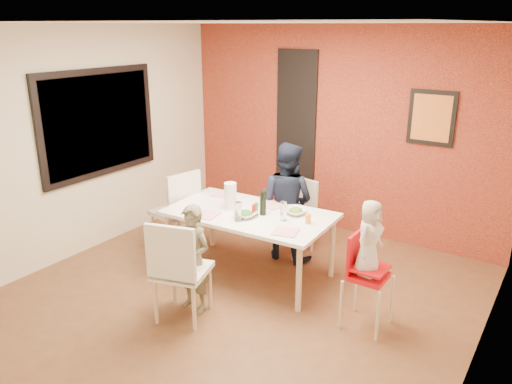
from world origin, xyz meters
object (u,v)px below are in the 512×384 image
Objects in this scene: wine_bottle at (263,203)px; paper_towel_roll at (230,196)px; chair_left at (179,207)px; child_far at (287,201)px; high_chair at (364,272)px; chair_far at (297,212)px; toddler at (369,238)px; chair_near at (178,267)px; child_near at (193,259)px; dining_table at (250,218)px.

wine_bottle is 0.40m from paper_towel_roll.
chair_left is 0.73× the size of child_far.
high_chair is at bearing 148.04° from child_far.
toddler reaches higher than chair_far.
chair_left is 3.93× the size of wine_bottle.
chair_near is at bearing 86.87° from child_far.
chair_left is at bearing -132.16° from chair_far.
chair_far is 1.45m from chair_left.
child_near is 1.00m from wine_bottle.
chair_far is at bearing -93.25° from child_far.
chair_far is 0.64× the size of child_far.
chair_near is 0.99× the size of chair_left.
wine_bottle is at bearing 78.53° from high_chair.
chair_near is at bearing -81.28° from chair_far.
wine_bottle reaches higher than chair_far.
toddler is at bearing -90.39° from high_chair.
child_near is at bearing 120.88° from toddler.
toddler is at bearing -11.72° from wine_bottle.
wine_bottle is at bearing -74.87° from chair_far.
paper_towel_roll is (-0.23, -0.03, 0.22)m from dining_table.
wine_bottle is (0.21, 0.93, 0.33)m from child_near.
dining_table is 1.77× the size of chair_left.
wine_bottle is 0.87× the size of paper_towel_roll.
chair_far reaches higher than high_chair.
child_far reaches higher than toddler.
paper_towel_roll is (-1.69, 0.22, 0.01)m from toddler.
chair_near is at bearing -91.05° from dining_table.
wine_bottle is at bearing 95.88° from child_far.
child_near is 0.96m from paper_towel_roll.
dining_table is at bearing 81.01° from child_far.
chair_far reaches higher than dining_table.
chair_left is 1.47× the size of toddler.
wine_bottle is (0.05, -0.59, 0.17)m from child_far.
high_chair is at bearing -9.75° from dining_table.
child_near reaches higher than chair_left.
chair_far is 1.01× the size of high_chair.
high_chair is (1.31, -1.10, 0.04)m from chair_far.
high_chair is at bearing -7.46° from paper_towel_roll.
chair_left is 1.32m from child_far.
child_far is at bearing -110.79° from chair_near.
chair_left is 1.38m from child_near.
chair_left is 1.26m from wine_bottle.
chair_left reaches higher than high_chair.
wine_bottle is (0.03, -0.83, 0.37)m from chair_far.
child_far is 0.62m from wine_bottle.
paper_towel_roll is (-0.39, -0.05, 0.02)m from wine_bottle.
chair_far is (0.15, 2.01, -0.06)m from chair_near.
high_chair is 3.00× the size of paper_towel_roll.
child_far is at bearing 84.95° from child_near.
dining_table is at bearing 99.27° from chair_left.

